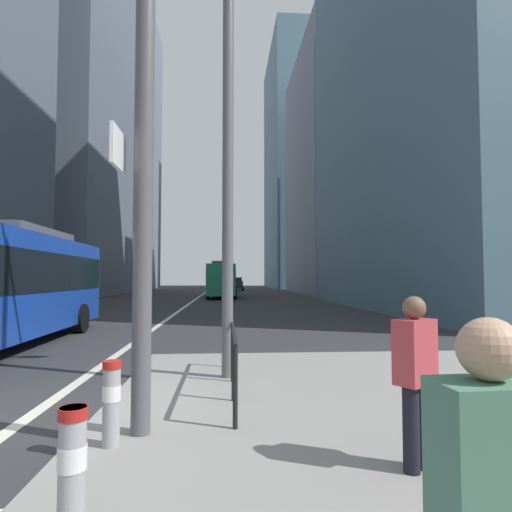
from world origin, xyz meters
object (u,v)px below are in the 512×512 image
object	(u,v)px
car_receding_near	(237,284)
bollard_left	(72,466)
city_bus_red_receding	(223,278)
bollard_right	(112,398)
pedestrian_walking	(415,374)
street_lamp_post	(228,94)
car_oncoming_mid	(52,294)

from	to	relation	value
car_receding_near	bollard_left	size ratio (longest dim) A/B	5.16
city_bus_red_receding	bollard_right	size ratio (longest dim) A/B	12.71
bollard_right	pedestrian_walking	bearing A→B (deg)	-14.66
street_lamp_post	bollard_left	world-z (taller)	street_lamp_post
bollard_left	pedestrian_walking	size ratio (longest dim) A/B	0.56
car_oncoming_mid	car_receding_near	bearing A→B (deg)	73.96
car_oncoming_mid	car_receding_near	distance (m)	40.46
street_lamp_post	bollard_left	distance (m)	6.70
bollard_right	pedestrian_walking	size ratio (longest dim) A/B	0.56
bollard_right	car_receding_near	bearing A→B (deg)	87.37
street_lamp_post	pedestrian_walking	size ratio (longest dim) A/B	5.03
car_receding_near	pedestrian_walking	distance (m)	59.80
bollard_right	pedestrian_walking	world-z (taller)	pedestrian_walking
street_lamp_post	bollard_right	xyz separation A→B (m)	(-1.22, -3.06, -4.64)
car_receding_near	bollard_left	distance (m)	60.74
city_bus_red_receding	bollard_left	xyz separation A→B (m)	(-0.70, -38.91, -1.19)
car_receding_near	city_bus_red_receding	bearing A→B (deg)	-94.85
pedestrian_walking	car_oncoming_mid	bearing A→B (deg)	118.63
bollard_right	pedestrian_walking	distance (m)	3.07
bollard_left	bollard_right	distance (m)	1.66
street_lamp_post	pedestrian_walking	world-z (taller)	street_lamp_post
car_receding_near	pedestrian_walking	bearing A→B (deg)	-89.77
city_bus_red_receding	bollard_right	bearing A→B (deg)	-91.33
city_bus_red_receding	street_lamp_post	distance (m)	34.37
car_oncoming_mid	pedestrian_walking	size ratio (longest dim) A/B	2.73
city_bus_red_receding	pedestrian_walking	size ratio (longest dim) A/B	7.07
city_bus_red_receding	car_oncoming_mid	size ratio (longest dim) A/B	2.59
bollard_right	city_bus_red_receding	bearing A→B (deg)	88.67
car_receding_near	bollard_left	world-z (taller)	car_receding_near
bollard_left	pedestrian_walking	xyz separation A→B (m)	(2.78, 0.88, 0.38)
car_receding_near	street_lamp_post	world-z (taller)	street_lamp_post
street_lamp_post	bollard_right	distance (m)	5.69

